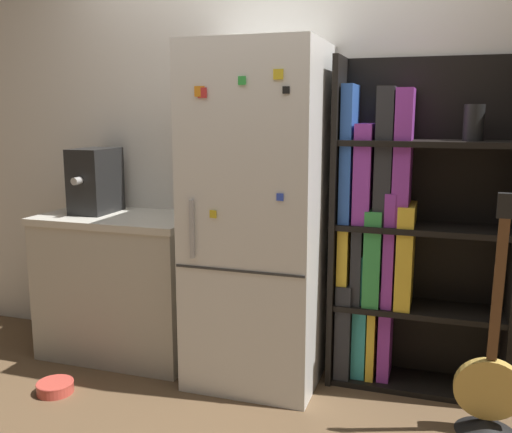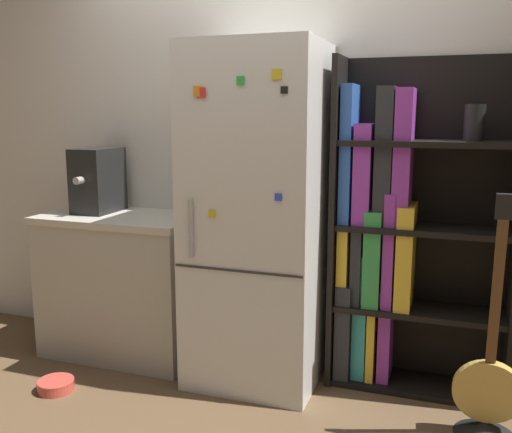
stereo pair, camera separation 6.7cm
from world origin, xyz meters
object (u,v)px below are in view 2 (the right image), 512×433
object	(u,v)px
refrigerator	(258,217)
espresso_machine	(98,180)
guitar	(487,401)
pet_bowl	(56,385)
bookshelf	(397,236)

from	to	relation	value
refrigerator	espresso_machine	distance (m)	1.09
refrigerator	guitar	bearing A→B (deg)	-11.02
pet_bowl	guitar	bearing A→B (deg)	8.08
guitar	pet_bowl	distance (m)	2.20
espresso_machine	pet_bowl	world-z (taller)	espresso_machine
bookshelf	espresso_machine	bearing A→B (deg)	-176.93
refrigerator	pet_bowl	world-z (taller)	refrigerator
bookshelf	pet_bowl	world-z (taller)	bookshelf
bookshelf	guitar	xyz separation A→B (m)	(0.48, -0.42, -0.66)
refrigerator	espresso_machine	world-z (taller)	refrigerator
espresso_machine	refrigerator	bearing A→B (deg)	-4.55
refrigerator	espresso_machine	xyz separation A→B (m)	(-1.08, 0.09, 0.15)
bookshelf	pet_bowl	xyz separation A→B (m)	(-1.70, -0.73, -0.80)
refrigerator	espresso_machine	size ratio (longest dim) A/B	4.67
refrigerator	bookshelf	world-z (taller)	refrigerator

